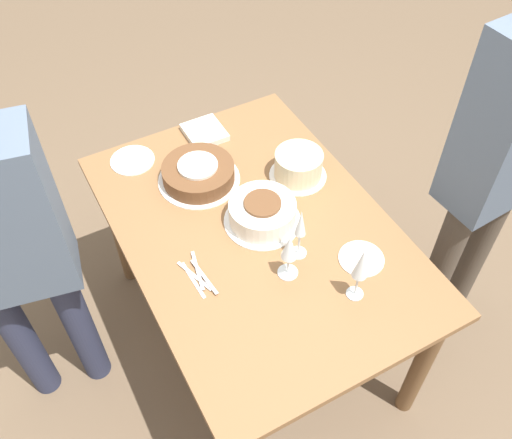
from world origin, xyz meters
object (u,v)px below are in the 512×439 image
at_px(cake_back_decorated, 298,166).
at_px(wine_glass_extra, 361,265).
at_px(wine_glass_near, 301,226).
at_px(person_cutting, 5,247).
at_px(person_watching, 507,150).
at_px(cake_center_white, 262,213).
at_px(cake_front_chocolate, 198,173).
at_px(wine_glass_far, 289,249).

xyz_separation_m(cake_back_decorated, wine_glass_extra, (0.57, -0.13, 0.11)).
height_order(wine_glass_near, person_cutting, person_cutting).
bearing_deg(wine_glass_extra, person_cutting, -122.43).
bearing_deg(person_watching, person_cutting, -20.72).
distance_m(cake_center_white, cake_front_chocolate, 0.33).
bearing_deg(wine_glass_extra, wine_glass_near, -162.23).
bearing_deg(cake_front_chocolate, cake_center_white, 20.47).
bearing_deg(cake_front_chocolate, cake_back_decorated, 64.70).
xyz_separation_m(cake_front_chocolate, wine_glass_extra, (0.74, 0.23, 0.13)).
xyz_separation_m(cake_front_chocolate, person_cutting, (0.13, -0.74, 0.12)).
bearing_deg(cake_center_white, person_watching, 67.55).
height_order(wine_glass_far, wine_glass_extra, wine_glass_extra).
bearing_deg(cake_front_chocolate, person_cutting, -80.15).
bearing_deg(wine_glass_extra, wine_glass_far, -140.10).
bearing_deg(person_watching, wine_glass_extra, 5.44).
bearing_deg(wine_glass_far, person_watching, 84.72).
bearing_deg(cake_back_decorated, wine_glass_far, -35.43).
height_order(cake_back_decorated, wine_glass_extra, wine_glass_extra).
height_order(cake_front_chocolate, person_watching, person_watching).
bearing_deg(person_cutting, cake_center_white, -1.37).
distance_m(cake_center_white, wine_glass_far, 0.27).
bearing_deg(cake_center_white, wine_glass_far, -8.57).
bearing_deg(cake_center_white, person_cutting, -102.07).
height_order(cake_front_chocolate, wine_glass_near, wine_glass_near).
distance_m(cake_front_chocolate, person_watching, 1.13).
relative_size(cake_back_decorated, wine_glass_near, 1.03).
height_order(cake_back_decorated, person_cutting, person_cutting).
height_order(cake_front_chocolate, cake_back_decorated, cake_back_decorated).
bearing_deg(wine_glass_near, cake_back_decorated, 148.90).
bearing_deg(person_cutting, cake_back_decorated, 8.57).
relative_size(wine_glass_far, person_watching, 0.12).
relative_size(wine_glass_extra, person_cutting, 0.15).
height_order(person_cutting, person_watching, person_watching).
distance_m(wine_glass_near, wine_glass_extra, 0.25).
height_order(cake_center_white, wine_glass_extra, wine_glass_extra).
relative_size(wine_glass_near, person_watching, 0.13).
bearing_deg(cake_front_chocolate, wine_glass_near, 17.03).
bearing_deg(cake_back_decorated, person_cutting, -92.13).
distance_m(wine_glass_far, person_watching, 0.84).
relative_size(wine_glass_extra, person_watching, 0.14).
bearing_deg(cake_center_white, cake_back_decorated, 120.45).
bearing_deg(person_watching, cake_front_chocolate, -38.62).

